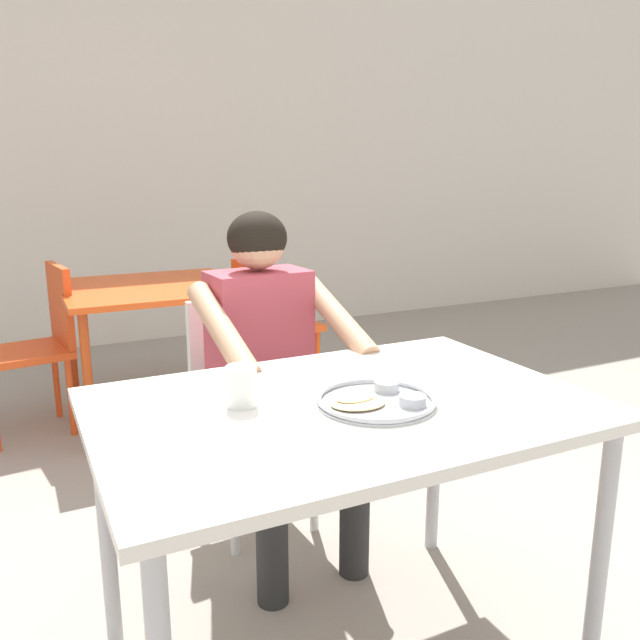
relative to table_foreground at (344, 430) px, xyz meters
The scene contains 9 objects.
back_wall 3.88m from the table_foreground, 90.39° to the left, with size 12.00×0.12×3.40m, color silver.
table_foreground is the anchor object (origin of this frame).
thali_tray 0.12m from the table_foreground, 37.56° to the right, with size 0.29×0.29×0.03m.
drinking_cup 0.28m from the table_foreground, 160.06° to the left, with size 0.08×0.08×0.10m.
chair_foreground 0.87m from the table_foreground, 86.86° to the left, with size 0.42×0.41×0.85m.
diner_foreground 0.63m from the table_foreground, 84.86° to the left, with size 0.51×0.57×1.19m.
table_background_red 2.06m from the table_foreground, 91.39° to the left, with size 0.90×0.88×0.73m.
chair_red_left 2.20m from the table_foreground, 106.32° to the left, with size 0.49×0.44×0.85m.
chair_red_right 2.17m from the table_foreground, 73.62° to the left, with size 0.46×0.46×0.81m.
Camera 1 is at (-0.69, -1.36, 1.33)m, focal length 36.02 mm.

